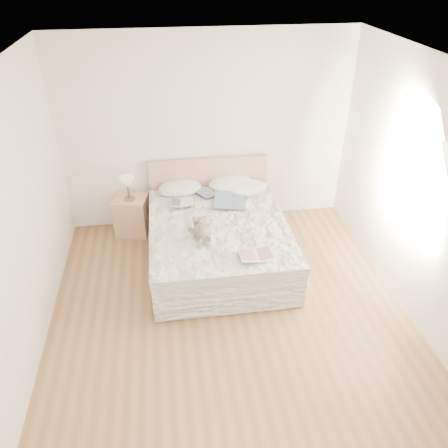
{
  "coord_description": "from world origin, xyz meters",
  "views": [
    {
      "loc": [
        -0.59,
        -3.45,
        3.53
      ],
      "look_at": [
        0.06,
        1.05,
        0.62
      ],
      "focal_mm": 35.0,
      "sensor_mm": 36.0,
      "label": 1
    }
  ],
  "objects": [
    {
      "name": "photo_book",
      "position": [
        -0.42,
        1.63,
        0.63
      ],
      "size": [
        0.33,
        0.24,
        0.02
      ],
      "primitive_type": "cube",
      "rotation": [
        0.0,
        0.0,
        -0.08
      ],
      "color": "silver",
      "rests_on": "bed"
    },
    {
      "name": "blouse",
      "position": [
        0.23,
        1.69,
        0.63
      ],
      "size": [
        0.8,
        0.83,
        0.03
      ],
      "primitive_type": null,
      "rotation": [
        0.0,
        0.0,
        -0.21
      ],
      "color": "#425076",
      "rests_on": "bed"
    },
    {
      "name": "wall_left",
      "position": [
        -2.0,
        0.0,
        1.35
      ],
      "size": [
        0.02,
        4.5,
        2.7
      ],
      "primitive_type": "cube",
      "color": "white",
      "rests_on": "ground"
    },
    {
      "name": "childrens_book",
      "position": [
        0.32,
        0.35,
        0.63
      ],
      "size": [
        0.4,
        0.28,
        0.03
      ],
      "primitive_type": "cube",
      "rotation": [
        0.0,
        0.0,
        0.03
      ],
      "color": "#FCF4CB",
      "rests_on": "bed"
    },
    {
      "name": "wall_right",
      "position": [
        2.0,
        0.0,
        1.35
      ],
      "size": [
        0.02,
        4.5,
        2.7
      ],
      "primitive_type": "cube",
      "color": "white",
      "rests_on": "ground"
    },
    {
      "name": "nightstand",
      "position": [
        -1.13,
        1.99,
        0.28
      ],
      "size": [
        0.52,
        0.49,
        0.56
      ],
      "primitive_type": "cube",
      "rotation": [
        0.0,
        0.0,
        -0.21
      ],
      "color": "tan",
      "rests_on": "floor"
    },
    {
      "name": "bed",
      "position": [
        0.0,
        1.19,
        0.31
      ],
      "size": [
        1.72,
        2.14,
        1.0
      ],
      "color": "tan",
      "rests_on": "floor"
    },
    {
      "name": "pillow_right",
      "position": [
        0.52,
        1.91,
        0.64
      ],
      "size": [
        0.65,
        0.53,
        0.17
      ],
      "primitive_type": "ellipsoid",
      "rotation": [
        0.0,
        0.0,
        0.27
      ],
      "color": "white",
      "rests_on": "bed"
    },
    {
      "name": "pillow_middle",
      "position": [
        0.32,
        2.07,
        0.64
      ],
      "size": [
        0.65,
        0.46,
        0.2
      ],
      "primitive_type": "ellipsoid",
      "rotation": [
        0.0,
        0.0,
        0.0
      ],
      "color": "white",
      "rests_on": "bed"
    },
    {
      "name": "floor",
      "position": [
        0.0,
        0.0,
        0.0
      ],
      "size": [
        4.0,
        4.5,
        0.0
      ],
      "primitive_type": "cube",
      "color": "brown",
      "rests_on": "ground"
    },
    {
      "name": "wall_back",
      "position": [
        0.0,
        2.25,
        1.35
      ],
      "size": [
        4.0,
        0.02,
        2.7
      ],
      "primitive_type": "cube",
      "color": "white",
      "rests_on": "ground"
    },
    {
      "name": "teddy_bear",
      "position": [
        -0.24,
        0.78,
        0.65
      ],
      "size": [
        0.29,
        0.37,
        0.18
      ],
      "primitive_type": null,
      "rotation": [
        0.0,
        0.0,
        0.13
      ],
      "color": "#665A4C",
      "rests_on": "bed"
    },
    {
      "name": "wall_front",
      "position": [
        0.0,
        -2.25,
        1.35
      ],
      "size": [
        4.0,
        0.02,
        2.7
      ],
      "primitive_type": "cube",
      "color": "white",
      "rests_on": "ground"
    },
    {
      "name": "window",
      "position": [
        1.99,
        0.3,
        1.45
      ],
      "size": [
        0.02,
        1.3,
        1.1
      ],
      "primitive_type": "cube",
      "color": "white",
      "rests_on": "wall_right"
    },
    {
      "name": "table_lamp",
      "position": [
        -1.13,
        1.96,
        0.8
      ],
      "size": [
        0.24,
        0.24,
        0.34
      ],
      "color": "#49433F",
      "rests_on": "nightstand"
    },
    {
      "name": "pillow_left",
      "position": [
        -0.42,
        2.05,
        0.64
      ],
      "size": [
        0.68,
        0.54,
        0.18
      ],
      "primitive_type": "ellipsoid",
      "rotation": [
        0.0,
        0.0,
        0.18
      ],
      "color": "white",
      "rests_on": "bed"
    },
    {
      "name": "ceiling",
      "position": [
        0.0,
        0.0,
        2.7
      ],
      "size": [
        4.0,
        4.5,
        0.0
      ],
      "primitive_type": "cube",
      "color": "white",
      "rests_on": "ground"
    }
  ]
}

